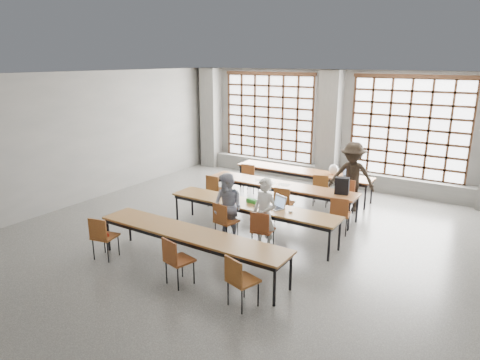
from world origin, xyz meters
name	(u,v)px	position (x,y,z in m)	size (l,w,h in m)	color
floor	(237,239)	(0.00, 0.00, 0.00)	(11.00, 11.00, 0.00)	#484846
ceiling	(237,75)	(0.00, 0.00, 3.50)	(11.00, 11.00, 0.00)	silver
wall_back	(333,127)	(0.00, 5.50, 1.75)	(10.00, 10.00, 0.00)	slate
wall_left	(81,138)	(-5.00, 0.00, 1.75)	(11.00, 11.00, 0.00)	slate
column_left	(211,118)	(-4.50, 5.22, 1.75)	(0.60, 0.55, 3.50)	#5A5A57
column_mid	(330,128)	(0.00, 5.22, 1.75)	(0.60, 0.55, 3.50)	#5A5A57
window_left	(269,118)	(-2.25, 5.42, 1.90)	(3.32, 0.12, 3.00)	white
window_right	(408,129)	(2.25, 5.42, 1.90)	(3.32, 0.12, 3.00)	white
sill_ledge	(328,175)	(0.00, 5.30, 0.25)	(9.80, 0.35, 0.50)	#5A5A57
desk_row_a	(303,173)	(-0.16, 3.69, 0.66)	(4.00, 0.70, 0.73)	brown
desk_row_b	(280,187)	(-0.06, 2.11, 0.66)	(4.00, 0.70, 0.73)	brown
desk_row_c	(252,207)	(0.14, 0.38, 0.66)	(4.00, 0.70, 0.73)	brown
desk_row_d	(190,236)	(-0.01, -1.58, 0.66)	(4.00, 0.70, 0.73)	brown
chair_back_left	(250,175)	(-1.55, 3.06, 0.54)	(0.47, 0.47, 0.88)	brown
chair_back_mid	(321,187)	(0.66, 3.06, 0.54)	(0.51, 0.52, 0.88)	brown
chair_back_right	(349,191)	(1.43, 3.06, 0.54)	(0.46, 0.46, 0.88)	brown
chair_mid_left	(215,188)	(-1.66, 1.48, 0.54)	(0.42, 0.43, 0.88)	brown
chair_mid_centre	(283,201)	(0.35, 1.48, 0.54)	(0.47, 0.47, 0.88)	brown
chair_mid_right	(340,212)	(1.75, 1.49, 0.54)	(0.49, 0.50, 0.88)	brown
chair_front_left	(224,218)	(-0.18, -0.25, 0.54)	(0.48, 0.48, 0.88)	brown
chair_front_right	(262,227)	(0.75, -0.25, 0.54)	(0.48, 0.48, 0.88)	brown
chair_near_left	(102,234)	(-1.69, -2.21, 0.54)	(0.50, 0.50, 0.88)	brown
chair_near_mid	(176,257)	(0.17, -2.21, 0.54)	(0.51, 0.51, 0.88)	brown
chair_near_right	(239,277)	(1.47, -2.21, 0.54)	(0.53, 0.53, 0.88)	brown
student_male	(264,215)	(0.74, -0.12, 0.76)	(0.56, 0.37, 1.53)	silver
student_female	(228,208)	(-0.16, -0.12, 0.74)	(0.72, 0.56, 1.49)	#172047
student_back	(352,177)	(1.44, 3.19, 0.90)	(1.16, 0.67, 1.79)	black
laptop_front	(277,205)	(0.71, 0.48, 0.79)	(0.45, 0.42, 0.26)	#B4B4B9
laptop_back	(349,174)	(1.17, 3.80, 0.79)	(0.43, 0.39, 0.26)	#B5B5BA
mouse	(290,212)	(1.09, 0.36, 0.75)	(0.10, 0.06, 0.04)	silver
green_box	(252,201)	(0.09, 0.46, 0.78)	(0.25, 0.09, 0.09)	#2D892E
phone	(257,207)	(0.32, 0.28, 0.74)	(0.13, 0.06, 0.01)	black
paper_sheet_a	(261,180)	(-0.66, 2.16, 0.73)	(0.30, 0.21, 0.00)	silver
paper_sheet_b	(269,183)	(-0.36, 2.06, 0.73)	(0.30, 0.21, 0.00)	white
paper_sheet_c	(284,185)	(0.04, 2.11, 0.73)	(0.30, 0.21, 0.00)	white
backpack	(342,186)	(1.54, 2.16, 0.93)	(0.32, 0.20, 0.40)	black
plastic_bag	(334,169)	(0.74, 3.74, 0.87)	(0.26, 0.21, 0.29)	white
red_pouch	(105,234)	(-1.71, -2.13, 0.50)	(0.20, 0.08, 0.06)	#A22414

